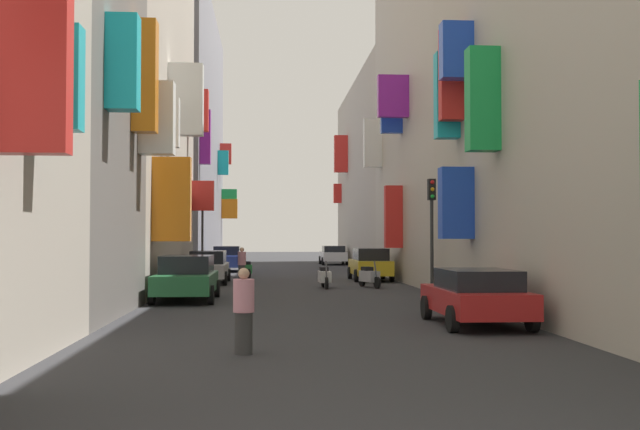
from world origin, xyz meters
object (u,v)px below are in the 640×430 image
Objects in this scene: scooter_silver at (369,276)px; parked_car_green at (187,277)px; parked_car_white at (333,255)px; traffic_light_near_corner at (432,216)px; traffic_light_far_corner at (202,219)px; parked_car_yellow at (370,264)px; parked_car_blue at (227,258)px; parked_car_silver at (208,266)px; scooter_white at (325,277)px; scooter_green at (245,269)px; parked_car_red at (476,295)px; scooter_blue at (215,269)px; pedestrian_crossing at (244,311)px; pedestrian_near_left at (242,265)px.

parked_car_green is at bearing -139.55° from scooter_silver.
traffic_light_near_corner is (0.77, -30.30, 2.08)m from parked_car_white.
parked_car_white is 0.94× the size of traffic_light_far_corner.
traffic_light_far_corner is at bearing 92.97° from parked_car_green.
parked_car_yellow is 2.22× the size of scooter_silver.
parked_car_blue reaches higher than parked_car_white.
parked_car_silver reaches higher than scooter_white.
scooter_green is (1.32, -7.42, -0.34)m from parked_car_blue.
parked_car_blue is 0.91× the size of parked_car_silver.
traffic_light_near_corner is (0.87, 8.54, 2.12)m from parked_car_red.
parked_car_yellow is 9.87m from traffic_light_near_corner.
scooter_white is (5.00, -7.67, -0.00)m from scooter_blue.
traffic_light_near_corner is at bearing 7.71° from parked_car_green.
pedestrian_crossing reaches higher than scooter_green.
traffic_light_far_corner is (-0.78, 1.62, 2.59)m from scooter_blue.
parked_car_blue is 0.96× the size of parked_car_white.
scooter_white is 1.26× the size of pedestrian_crossing.
parked_car_red is (-0.03, -18.16, -0.09)m from parked_car_yellow.
parked_car_red is (7.57, -7.39, -0.06)m from parked_car_green.
traffic_light_far_corner is at bearing -117.15° from parked_car_white.
parked_car_red reaches higher than scooter_blue.
parked_car_white is 43.10m from pedestrian_crossing.
scooter_blue is (-7.68, -18.10, -0.29)m from parked_car_white.
pedestrian_near_left is at bearing -64.57° from traffic_light_far_corner.
pedestrian_near_left reaches higher than parked_car_silver.
traffic_light_near_corner is at bearing 63.42° from pedestrian_crossing.
traffic_light_near_corner is at bearing -56.28° from traffic_light_far_corner.
parked_car_red is 18.66m from pedestrian_near_left.
scooter_blue is 0.46× the size of traffic_light_near_corner.
scooter_white is 1.10× the size of scooter_green.
parked_car_red is 2.52× the size of pedestrian_near_left.
pedestrian_crossing is at bearing -116.58° from traffic_light_near_corner.
pedestrian_crossing is at bearing -143.85° from parked_car_red.
scooter_silver is 1.20× the size of pedestrian_crossing.
scooter_blue is 10.16m from scooter_silver.
parked_car_red is 13.32m from scooter_white.
parked_car_silver is 2.31× the size of scooter_white.
scooter_green is (-3.46, 7.79, -0.00)m from scooter_white.
parked_car_silver reaches higher than scooter_green.
parked_car_red is (7.35, -28.27, -0.08)m from parked_car_blue.
parked_car_red is 8.84m from traffic_light_near_corner.
scooter_white is at bearing -174.36° from scooter_silver.
pedestrian_near_left is (-3.53, 4.57, 0.34)m from scooter_white.
parked_car_green reaches higher than parked_car_silver.
parked_car_red is 0.90× the size of traffic_light_far_corner.
parked_car_red is at bearing -65.47° from parked_car_silver.
scooter_silver is 0.41× the size of traffic_light_far_corner.
parked_car_white is 1.05× the size of parked_car_red.
parked_car_green is 2.47× the size of scooter_green.
traffic_light_far_corner is (-2.25, 4.72, 2.25)m from pedestrian_near_left.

